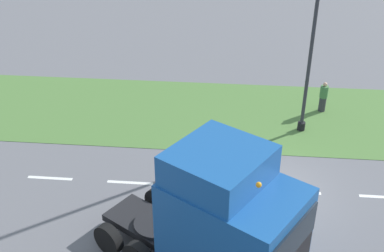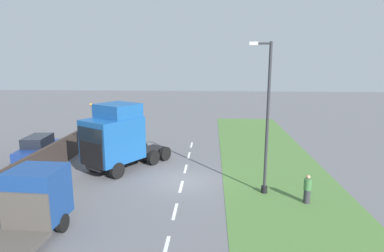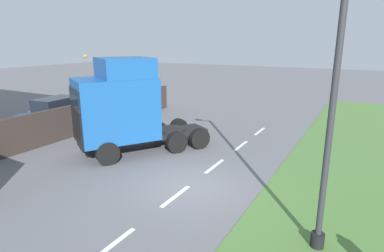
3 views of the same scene
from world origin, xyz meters
name	(u,v)px [view 1 (image 1 of 3)]	position (x,y,z in m)	size (l,w,h in m)	color
ground_plane	(273,191)	(0.00, 0.00, 0.00)	(120.00, 120.00, 0.00)	slate
grass_verge	(266,116)	(-6.00, 0.00, 0.01)	(7.00, 44.00, 0.01)	#4C7538
lane_markings	(254,190)	(0.00, -0.70, 0.00)	(0.16, 17.80, 0.00)	white
lorry_cab	(225,223)	(4.60, -1.74, 2.27)	(5.50, 6.57, 4.67)	black
lamp_post	(311,52)	(-4.70, 1.53, 3.82)	(1.30, 0.35, 8.29)	black
pedestrian	(323,97)	(-6.77, 2.73, 0.75)	(0.39, 0.39, 1.54)	#333338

